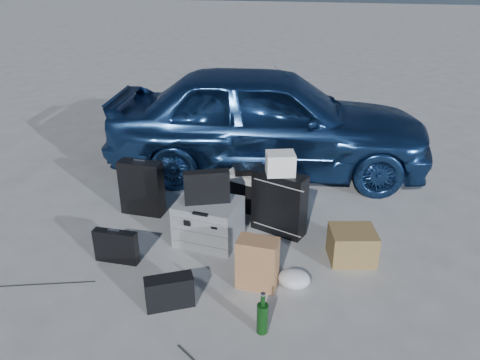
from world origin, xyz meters
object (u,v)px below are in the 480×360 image
Objects in this scene: suitcase_right at (279,203)px; car at (268,119)px; duffel_bag at (249,193)px; cardboard_box at (352,245)px; pelican_case at (209,221)px; suitcase_left at (142,188)px; green_bottle at (263,314)px; briefcase at (116,246)px.

car is at bearing 124.43° from suitcase_right.
cardboard_box is (1.07, -0.73, -0.02)m from duffel_bag.
cardboard_box is at bearing -22.02° from duffel_bag.
car is 1.85m from pelican_case.
suitcase_left is 1.43m from suitcase_right.
suitcase_left reaches higher than green_bottle.
car is 2.52m from briefcase.
suitcase_right reaches higher than duffel_bag.
green_bottle reaches higher than briefcase.
pelican_case is 1.44× the size of briefcase.
briefcase is at bearing -114.31° from duffel_bag.
briefcase is (-0.68, -0.51, -0.05)m from pelican_case.
green_bottle is at bearing -50.26° from pelican_case.
car is 9.94× the size of cardboard_box.
duffel_bag is at bearing 53.36° from briefcase.
duffel_bag reaches higher than cardboard_box.
pelican_case is at bearing -95.45° from duffel_bag.
car reaches higher than suitcase_right.
duffel_bag is at bearing 20.79° from suitcase_left.
suitcase_left is (-0.13, 0.87, 0.14)m from briefcase.
car is 2.94m from green_bottle.
suitcase_right is (1.43, -0.05, 0.02)m from suitcase_left.
car reaches higher than briefcase.
briefcase is at bearing -166.01° from cardboard_box.
duffel_bag is at bearing 78.60° from pelican_case.
duffel_bag is (-0.01, -1.06, -0.49)m from car.
briefcase is 0.58× the size of duffel_bag.
duffel_bag is at bearing 152.99° from suitcase_right.
cardboard_box is (1.07, -1.80, -0.51)m from car.
suitcase_right reaches higher than cardboard_box.
pelican_case is 1.72× the size of green_bottle.
pelican_case is at bearing 179.30° from cardboard_box.
cardboard_box is (2.12, -0.38, -0.14)m from suitcase_left.
suitcase_left is at bearing -148.83° from duffel_bag.
briefcase is 1.00× the size of cardboard_box.
suitcase_right is 0.93× the size of duffel_bag.
duffel_bag is 1.72× the size of cardboard_box.
duffel_bag is (0.23, 0.72, -0.04)m from pelican_case.
car reaches higher than green_bottle.
suitcase_right reaches higher than green_bottle.
green_bottle is (0.10, -1.39, -0.15)m from suitcase_right.
briefcase is at bearing -79.32° from suitcase_left.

